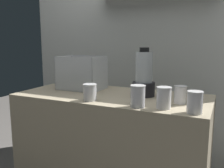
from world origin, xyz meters
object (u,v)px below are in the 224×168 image
object	(u,v)px
juice_cup_carrot_left	(138,98)
juice_cup_carrot_middle	(164,99)
carrot_display_bin	(81,79)
juice_cup_pomegranate_far_right	(195,104)
juice_cup_beet_right	(180,96)
juice_cup_beet_far_left	(90,93)
blender_pitcher	(144,77)

from	to	relation	value
juice_cup_carrot_left	juice_cup_carrot_middle	size ratio (longest dim) A/B	1.04
carrot_display_bin	juice_cup_pomegranate_far_right	xyz separation A→B (m)	(0.94, -0.34, -0.03)
juice_cup_beet_right	juice_cup_pomegranate_far_right	world-z (taller)	juice_cup_pomegranate_far_right
juice_cup_beet_far_left	juice_cup_beet_right	bearing A→B (deg)	18.05
juice_cup_beet_far_left	juice_cup_carrot_left	size ratio (longest dim) A/B	0.84
juice_cup_carrot_left	juice_cup_pomegranate_far_right	size ratio (longest dim) A/B	1.08
juice_cup_carrot_left	juice_cup_beet_far_left	bearing A→B (deg)	176.39
juice_cup_beet_right	blender_pitcher	bearing A→B (deg)	158.68
juice_cup_carrot_left	juice_cup_beet_right	size ratio (longest dim) A/B	1.19
blender_pitcher	juice_cup_beet_far_left	size ratio (longest dim) A/B	3.12
juice_cup_pomegranate_far_right	juice_cup_beet_far_left	bearing A→B (deg)	178.90
blender_pitcher	juice_cup_carrot_left	distance (m)	0.33
juice_cup_carrot_left	blender_pitcher	bearing A→B (deg)	101.87
juice_cup_beet_far_left	blender_pitcher	bearing A→B (deg)	46.28
blender_pitcher	juice_cup_carrot_middle	world-z (taller)	blender_pitcher
blender_pitcher	juice_cup_pomegranate_far_right	distance (m)	0.50
carrot_display_bin	juice_cup_carrot_middle	world-z (taller)	carrot_display_bin
blender_pitcher	juice_cup_carrot_middle	size ratio (longest dim) A/B	2.71
blender_pitcher	juice_cup_beet_right	xyz separation A→B (m)	(0.28, -0.11, -0.09)
carrot_display_bin	juice_cup_beet_right	world-z (taller)	carrot_display_bin
blender_pitcher	juice_cup_pomegranate_far_right	world-z (taller)	blender_pitcher
carrot_display_bin	juice_cup_beet_right	xyz separation A→B (m)	(0.83, -0.14, -0.04)
carrot_display_bin	juice_cup_carrot_left	bearing A→B (deg)	-29.31
juice_cup_carrot_left	juice_cup_beet_right	world-z (taller)	juice_cup_carrot_left
juice_cup_carrot_left	juice_cup_pomegranate_far_right	bearing A→B (deg)	1.57
juice_cup_carrot_left	juice_cup_beet_right	distance (m)	0.29
blender_pitcher	juice_cup_carrot_left	xyz separation A→B (m)	(0.07, -0.31, -0.08)
juice_cup_beet_far_left	juice_cup_carrot_middle	size ratio (longest dim) A/B	0.87
blender_pitcher	juice_cup_carrot_middle	bearing A→B (deg)	-52.25
juice_cup_pomegranate_far_right	blender_pitcher	bearing A→B (deg)	142.16
juice_cup_carrot_middle	juice_cup_beet_right	xyz separation A→B (m)	(0.07, 0.17, -0.01)
juice_cup_carrot_middle	blender_pitcher	bearing A→B (deg)	127.75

